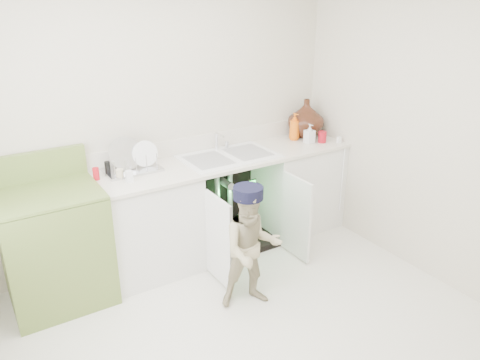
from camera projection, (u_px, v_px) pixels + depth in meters
The scene contains 5 objects.
ground at pixel (250, 336), 3.34m from camera, with size 3.50×3.50×0.00m, color beige.
room_shell at pixel (251, 173), 2.87m from camera, with size 6.00×5.50×1.26m.
counter_run at pixel (233, 197), 4.40m from camera, with size 2.44×1.02×1.28m.
avocado_stove at pixel (55, 245), 3.59m from camera, with size 0.74×0.65×1.15m.
repair_worker at pixel (252, 247), 3.52m from camera, with size 0.67×0.79×0.98m.
Camera 1 is at (-1.48, -2.23, 2.29)m, focal length 35.00 mm.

